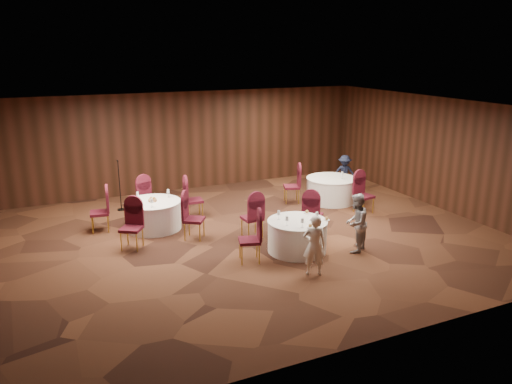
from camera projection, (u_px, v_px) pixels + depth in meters
name	position (u px, v px, depth m)	size (l,w,h in m)	color
ground	(252.00, 237.00, 12.41)	(12.00, 12.00, 0.00)	black
room_shell	(252.00, 160.00, 11.87)	(12.00, 12.00, 12.00)	silver
table_main	(297.00, 236.00, 11.49)	(1.38, 1.38, 0.74)	white
table_left	(153.00, 215.00, 12.92)	(1.45, 1.45, 0.74)	white
table_right	(331.00, 190.00, 15.22)	(1.53, 1.53, 0.74)	white
chairs_main	(272.00, 223.00, 11.92)	(2.82, 1.94, 1.00)	#3E0C17
chairs_left	(152.00, 211.00, 12.84)	(3.10, 3.02, 1.00)	#3E0C17
chairs_right	(327.00, 191.00, 14.61)	(2.01, 2.37, 1.00)	#3E0C17
tabletop_main	(305.00, 218.00, 11.29)	(1.10, 1.03, 0.22)	silver
tabletop_left	(152.00, 198.00, 12.80)	(0.86, 0.83, 0.22)	silver
tabletop_right	(342.00, 174.00, 14.99)	(0.08, 0.08, 0.22)	silver
mic_stand	(120.00, 196.00, 14.40)	(0.24, 0.24, 1.48)	black
woman_a	(314.00, 245.00, 10.22)	(0.47, 0.31, 1.30)	white
woman_b	(356.00, 223.00, 11.39)	(0.67, 0.52, 1.38)	#9E9EA2
man_c	(344.00, 173.00, 16.29)	(0.77, 0.44, 1.19)	black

